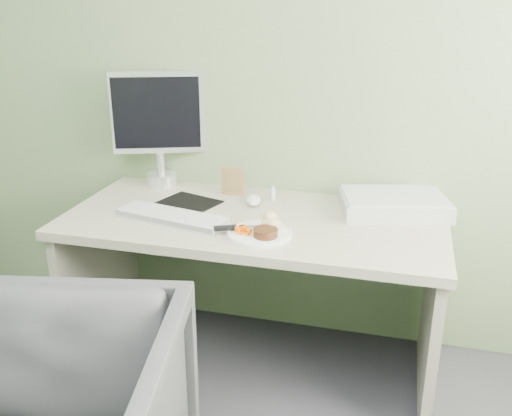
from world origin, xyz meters
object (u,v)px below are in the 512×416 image
(desk, at_px, (253,256))
(plate, at_px, (260,234))
(monitor, at_px, (160,122))
(scanner, at_px, (394,205))

(desk, bearing_deg, plate, -68.05)
(monitor, bearing_deg, desk, -49.75)
(scanner, height_order, monitor, monitor)
(desk, distance_m, plate, 0.28)
(scanner, distance_m, monitor, 1.16)
(desk, relative_size, plate, 6.32)
(plate, relative_size, monitor, 0.46)
(plate, height_order, scanner, scanner)
(desk, distance_m, scanner, 0.65)
(plate, relative_size, scanner, 0.57)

